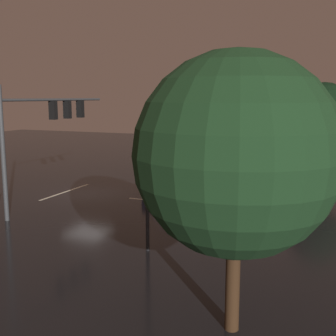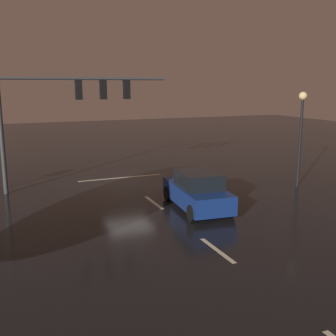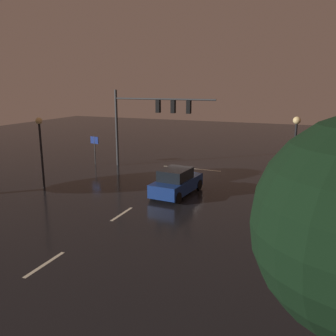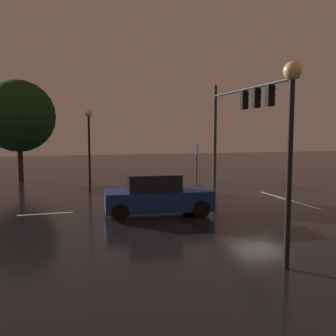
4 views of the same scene
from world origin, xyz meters
TOP-DOWN VIEW (x-y plane):
  - ground_plane at (0.00, 0.00)m, footprint 80.00×80.00m
  - traffic_signal_assembly at (3.11, -0.38)m, footprint 8.68×0.47m
  - lane_dash_far at (0.00, 4.00)m, footprint 0.16×2.20m
  - lane_dash_mid at (0.00, 10.00)m, footprint 0.16×2.20m
  - stop_bar at (0.00, -1.57)m, footprint 5.00×0.16m
  - car_approaching at (-1.45, 5.59)m, footprint 2.22×4.49m
  - street_lamp_left_kerb at (-8.23, 4.08)m, footprint 0.44×0.44m

SIDE VIEW (x-z plane):
  - ground_plane at x=0.00m, z-range 0.00..0.00m
  - lane_dash_far at x=0.00m, z-range 0.00..0.01m
  - lane_dash_mid at x=0.00m, z-range 0.00..0.01m
  - stop_bar at x=0.00m, z-range 0.00..0.01m
  - car_approaching at x=-1.45m, z-range -0.05..1.65m
  - street_lamp_left_kerb at x=-8.23m, z-range 1.01..6.04m
  - traffic_signal_assembly at x=3.11m, z-range 1.36..7.76m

